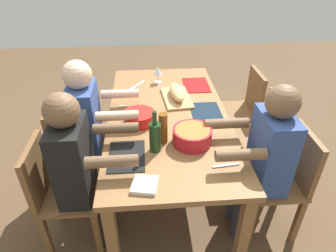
# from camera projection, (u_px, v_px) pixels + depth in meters

# --- Properties ---
(ground_plane) EXTENTS (8.00, 8.00, 0.00)m
(ground_plane) POSITION_uv_depth(u_px,v_px,m) (168.00, 183.00, 2.73)
(ground_plane) COLOR brown
(dining_table) EXTENTS (1.82, 0.93, 0.74)m
(dining_table) POSITION_uv_depth(u_px,v_px,m) (168.00, 123.00, 2.37)
(dining_table) COLOR olive
(dining_table) RESTS_ON ground_plane
(chair_far_center) EXTENTS (0.40, 0.40, 0.85)m
(chair_far_center) POSITION_uv_depth(u_px,v_px,m) (72.00, 145.00, 2.41)
(chair_far_center) COLOR brown
(chair_far_center) RESTS_ON ground_plane
(diner_far_center) EXTENTS (0.41, 0.53, 1.20)m
(diner_far_center) POSITION_uv_depth(u_px,v_px,m) (91.00, 122.00, 2.30)
(diner_far_center) COLOR #2D2D38
(diner_far_center) RESTS_ON ground_plane
(chair_near_right) EXTENTS (0.40, 0.40, 0.85)m
(chair_near_right) POSITION_uv_depth(u_px,v_px,m) (243.00, 107.00, 2.93)
(chair_near_right) COLOR brown
(chair_near_right) RESTS_ON ground_plane
(chair_far_left) EXTENTS (0.40, 0.40, 0.85)m
(chair_far_left) POSITION_uv_depth(u_px,v_px,m) (58.00, 190.00, 1.99)
(chair_far_left) COLOR brown
(chair_far_left) RESTS_ON ground_plane
(diner_far_left) EXTENTS (0.41, 0.53, 1.20)m
(diner_far_left) POSITION_uv_depth(u_px,v_px,m) (80.00, 164.00, 1.89)
(diner_far_left) COLOR #2D2D38
(diner_far_left) RESTS_ON ground_plane
(chair_near_center) EXTENTS (0.40, 0.40, 0.85)m
(chair_near_center) POSITION_uv_depth(u_px,v_px,m) (260.00, 136.00, 2.51)
(chair_near_center) COLOR brown
(chair_near_center) RESTS_ON ground_plane
(chair_near_left) EXTENTS (0.40, 0.40, 0.85)m
(chair_near_left) POSITION_uv_depth(u_px,v_px,m) (284.00, 177.00, 2.10)
(chair_near_left) COLOR brown
(chair_near_left) RESTS_ON ground_plane
(diner_near_left) EXTENTS (0.41, 0.53, 1.20)m
(diner_near_left) POSITION_uv_depth(u_px,v_px,m) (264.00, 155.00, 1.97)
(diner_near_left) COLOR #2D2D38
(diner_near_left) RESTS_ON ground_plane
(serving_bowl_fruit) EXTENTS (0.26, 0.26, 0.11)m
(serving_bowl_fruit) POSITION_uv_depth(u_px,v_px,m) (192.00, 135.00, 1.97)
(serving_bowl_fruit) COLOR #B21923
(serving_bowl_fruit) RESTS_ON dining_table
(serving_bowl_pasta) EXTENTS (0.23, 0.23, 0.09)m
(serving_bowl_pasta) POSITION_uv_depth(u_px,v_px,m) (139.00, 117.00, 2.19)
(serving_bowl_pasta) COLOR red
(serving_bowl_pasta) RESTS_ON dining_table
(cutting_board) EXTENTS (0.42, 0.26, 0.02)m
(cutting_board) POSITION_uv_depth(u_px,v_px,m) (177.00, 98.00, 2.53)
(cutting_board) COLOR tan
(cutting_board) RESTS_ON dining_table
(bread_loaf) EXTENTS (0.33, 0.14, 0.09)m
(bread_loaf) POSITION_uv_depth(u_px,v_px,m) (177.00, 92.00, 2.50)
(bread_loaf) COLOR tan
(bread_loaf) RESTS_ON cutting_board
(wine_bottle) EXTENTS (0.08, 0.08, 0.29)m
(wine_bottle) POSITION_uv_depth(u_px,v_px,m) (155.00, 136.00, 1.88)
(wine_bottle) COLOR #193819
(wine_bottle) RESTS_ON dining_table
(beer_bottle) EXTENTS (0.06, 0.06, 0.22)m
(beer_bottle) POSITION_uv_depth(u_px,v_px,m) (163.00, 128.00, 1.95)
(beer_bottle) COLOR brown
(beer_bottle) RESTS_ON dining_table
(wine_glass) EXTENTS (0.08, 0.08, 0.17)m
(wine_glass) POSITION_uv_depth(u_px,v_px,m) (158.00, 71.00, 2.75)
(wine_glass) COLOR silver
(wine_glass) RESTS_ON dining_table
(fork_far_center) EXTENTS (0.04, 0.17, 0.01)m
(fork_far_center) POSITION_uv_depth(u_px,v_px,m) (130.00, 106.00, 2.41)
(fork_far_center) COLOR silver
(fork_far_center) RESTS_ON dining_table
(placemat_near_right) EXTENTS (0.32, 0.23, 0.01)m
(placemat_near_right) POSITION_uv_depth(u_px,v_px,m) (196.00, 85.00, 2.76)
(placemat_near_right) COLOR maroon
(placemat_near_right) RESTS_ON dining_table
(placemat_far_left) EXTENTS (0.32, 0.23, 0.01)m
(placemat_far_left) POSITION_uv_depth(u_px,v_px,m) (127.00, 156.00, 1.88)
(placemat_far_left) COLOR black
(placemat_far_left) RESTS_ON dining_table
(placemat_near_center) EXTENTS (0.32, 0.23, 0.01)m
(placemat_near_center) POSITION_uv_depth(u_px,v_px,m) (206.00, 112.00, 2.34)
(placemat_near_center) COLOR #142333
(placemat_near_center) RESTS_ON dining_table
(fork_near_left) EXTENTS (0.03, 0.17, 0.01)m
(fork_near_left) POSITION_uv_depth(u_px,v_px,m) (226.00, 165.00, 1.80)
(fork_near_left) COLOR silver
(fork_near_left) RESTS_ON dining_table
(carving_knife) EXTENTS (0.20, 0.15, 0.01)m
(carving_knife) POSITION_uv_depth(u_px,v_px,m) (137.00, 85.00, 2.75)
(carving_knife) COLOR silver
(carving_knife) RESTS_ON dining_table
(napkin_stack) EXTENTS (0.16, 0.16, 0.02)m
(napkin_stack) POSITION_uv_depth(u_px,v_px,m) (145.00, 185.00, 1.65)
(napkin_stack) COLOR white
(napkin_stack) RESTS_ON dining_table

